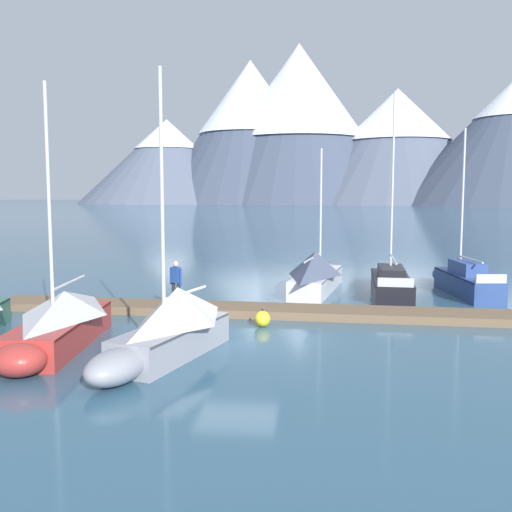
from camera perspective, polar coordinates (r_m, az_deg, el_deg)
The scene contains 13 objects.
ground_plane at distance 18.36m, azimuth -1.90°, elevation -8.25°, with size 700.00×700.00×0.00m, color #335B75.
mountain_west_summit at distance 258.95m, azimuth -8.66°, elevation 9.22°, with size 75.95×75.95×35.96m.
mountain_central_massif at distance 260.15m, azimuth -0.56°, elevation 12.40°, with size 84.17×84.17×61.41m.
mountain_shoulder_ridge at distance 258.64m, azimuth 4.18°, elevation 13.26°, with size 91.90×91.90×67.71m.
mountain_east_summit at distance 252.98m, azimuth 13.56°, elevation 10.61°, with size 92.58×92.58×47.15m.
dock at distance 22.19m, azimuth -0.52°, elevation -5.32°, with size 20.32×3.07×0.30m.
sailboat_second_berth at distance 18.37m, azimuth -18.67°, elevation -6.09°, with size 2.20×6.37×7.66m.
sailboat_mid_dock_port at distance 16.41m, azimuth -8.59°, elevation -6.87°, with size 3.00×6.00×7.86m.
sailboat_mid_dock_starboard at distance 27.43m, azimuth 6.00°, elevation -1.53°, with size 2.77×7.58×6.64m.
sailboat_far_berth at distance 27.52m, azimuth 12.97°, elevation -2.41°, with size 2.00×7.21×9.07m.
sailboat_outer_slip at distance 28.43m, azimuth 19.51°, elevation -2.19°, with size 1.96×6.86×7.49m.
person_on_dock at distance 22.48m, azimuth -7.82°, elevation -2.35°, with size 0.53×0.38×1.69m.
mooring_buoy_channel_marker at distance 20.14m, azimuth 0.63°, elevation -6.14°, with size 0.55×0.55×0.63m.
Camera 1 is at (2.38, -17.61, 4.58)m, focal length 40.98 mm.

